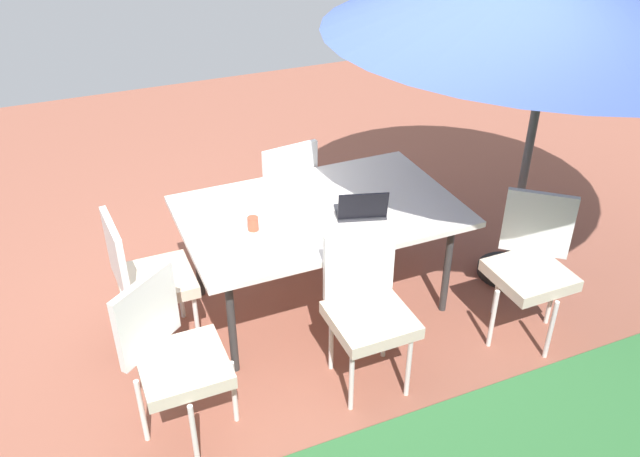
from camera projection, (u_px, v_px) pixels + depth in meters
name	position (u px, v px, depth m)	size (l,w,h in m)	color
ground_plane	(320.00, 302.00, 4.79)	(10.00, 10.00, 0.02)	#935442
dining_table	(320.00, 215.00, 4.40)	(1.83, 1.15, 0.78)	silver
chair_south	(282.00, 190.00, 5.06)	(0.48, 0.49, 0.98)	beige
chair_northeast	(173.00, 354.00, 3.51)	(0.58, 0.58, 0.98)	beige
chair_northwest	(532.00, 262.00, 4.24)	(0.58, 0.59, 0.98)	beige
chair_north	(367.00, 305.00, 3.86)	(0.47, 0.48, 0.98)	beige
chair_east	(145.00, 275.00, 4.11)	(0.47, 0.46, 0.98)	beige
laptop	(361.00, 210.00, 4.26)	(0.38, 0.33, 0.21)	#2D2D33
cup	(253.00, 224.00, 4.12)	(0.07, 0.07, 0.09)	#CC4C33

